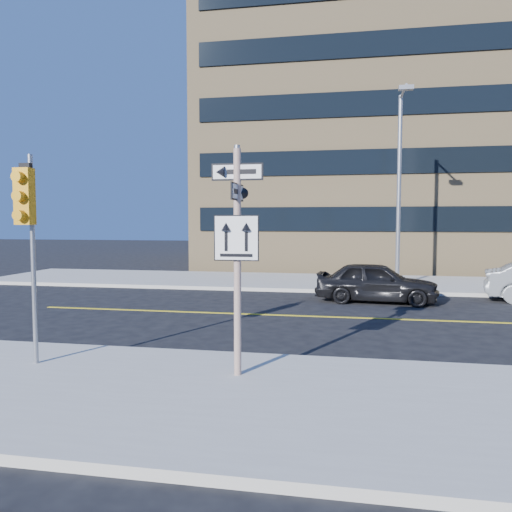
% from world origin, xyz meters
% --- Properties ---
extents(ground, '(120.00, 120.00, 0.00)m').
position_xyz_m(ground, '(0.00, 0.00, 0.00)').
color(ground, black).
rests_on(ground, ground).
extents(sign_pole, '(0.92, 0.92, 4.06)m').
position_xyz_m(sign_pole, '(0.00, -2.51, 2.44)').
color(sign_pole, beige).
rests_on(sign_pole, near_sidewalk).
extents(traffic_signal, '(0.32, 0.45, 4.00)m').
position_xyz_m(traffic_signal, '(-4.00, -2.66, 3.03)').
color(traffic_signal, gray).
rests_on(traffic_signal, near_sidewalk).
extents(parked_car_a, '(2.08, 4.39, 1.45)m').
position_xyz_m(parked_car_a, '(2.91, 7.08, 0.72)').
color(parked_car_a, black).
rests_on(parked_car_a, ground).
extents(streetlight_a, '(0.55, 2.25, 8.00)m').
position_xyz_m(streetlight_a, '(4.00, 10.76, 4.76)').
color(streetlight_a, gray).
rests_on(streetlight_a, far_sidewalk).
extents(building_brick, '(18.00, 18.00, 18.00)m').
position_xyz_m(building_brick, '(2.00, 25.00, 9.00)').
color(building_brick, tan).
rests_on(building_brick, ground).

